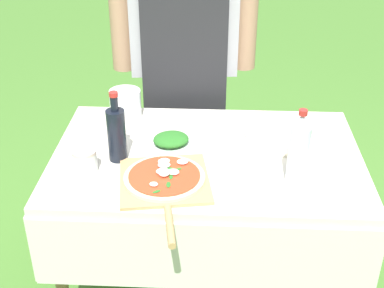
{
  "coord_description": "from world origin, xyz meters",
  "views": [
    {
      "loc": [
        0.03,
        -1.72,
        1.8
      ],
      "look_at": [
        -0.06,
        0.0,
        0.8
      ],
      "focal_mm": 50.0,
      "sensor_mm": 36.0,
      "label": 1
    }
  ],
  "objects_px": {
    "person_cook": "(184,36)",
    "plate_stack": "(276,136)",
    "sauce_jar": "(85,162)",
    "prep_table": "(207,176)",
    "herb_container": "(171,140)",
    "mixing_tub": "(125,104)",
    "oil_bottle": "(117,133)",
    "pizza_on_peel": "(165,180)",
    "water_bottle": "(299,149)"
  },
  "relations": [
    {
      "from": "plate_stack",
      "to": "mixing_tub",
      "type": "bearing_deg",
      "value": 164.61
    },
    {
      "from": "pizza_on_peel",
      "to": "herb_container",
      "type": "height_order",
      "value": "pizza_on_peel"
    },
    {
      "from": "oil_bottle",
      "to": "water_bottle",
      "type": "relative_size",
      "value": 0.97
    },
    {
      "from": "person_cook",
      "to": "plate_stack",
      "type": "bearing_deg",
      "value": 125.45
    },
    {
      "from": "oil_bottle",
      "to": "sauce_jar",
      "type": "bearing_deg",
      "value": -140.07
    },
    {
      "from": "water_bottle",
      "to": "herb_container",
      "type": "bearing_deg",
      "value": 152.8
    },
    {
      "from": "person_cook",
      "to": "sauce_jar",
      "type": "bearing_deg",
      "value": 62.6
    },
    {
      "from": "person_cook",
      "to": "mixing_tub",
      "type": "relative_size",
      "value": 13.22
    },
    {
      "from": "person_cook",
      "to": "water_bottle",
      "type": "height_order",
      "value": "person_cook"
    },
    {
      "from": "plate_stack",
      "to": "herb_container",
      "type": "bearing_deg",
      "value": -172.25
    },
    {
      "from": "mixing_tub",
      "to": "water_bottle",
      "type": "bearing_deg",
      "value": -34.7
    },
    {
      "from": "prep_table",
      "to": "oil_bottle",
      "type": "height_order",
      "value": "oil_bottle"
    },
    {
      "from": "water_bottle",
      "to": "pizza_on_peel",
      "type": "bearing_deg",
      "value": -176.07
    },
    {
      "from": "oil_bottle",
      "to": "water_bottle",
      "type": "distance_m",
      "value": 0.65
    },
    {
      "from": "water_bottle",
      "to": "mixing_tub",
      "type": "relative_size",
      "value": 2.12
    },
    {
      "from": "oil_bottle",
      "to": "prep_table",
      "type": "bearing_deg",
      "value": 9.41
    },
    {
      "from": "water_bottle",
      "to": "herb_container",
      "type": "distance_m",
      "value": 0.52
    },
    {
      "from": "oil_bottle",
      "to": "mixing_tub",
      "type": "height_order",
      "value": "oil_bottle"
    },
    {
      "from": "prep_table",
      "to": "sauce_jar",
      "type": "xyz_separation_m",
      "value": [
        -0.43,
        -0.14,
        0.14
      ]
    },
    {
      "from": "plate_stack",
      "to": "sauce_jar",
      "type": "height_order",
      "value": "sauce_jar"
    },
    {
      "from": "pizza_on_peel",
      "to": "plate_stack",
      "type": "bearing_deg",
      "value": 28.67
    },
    {
      "from": "oil_bottle",
      "to": "water_bottle",
      "type": "bearing_deg",
      "value": -10.71
    },
    {
      "from": "oil_bottle",
      "to": "sauce_jar",
      "type": "height_order",
      "value": "oil_bottle"
    },
    {
      "from": "water_bottle",
      "to": "oil_bottle",
      "type": "bearing_deg",
      "value": 169.29
    },
    {
      "from": "plate_stack",
      "to": "sauce_jar",
      "type": "xyz_separation_m",
      "value": [
        -0.7,
        -0.25,
        0.02
      ]
    },
    {
      "from": "person_cook",
      "to": "pizza_on_peel",
      "type": "height_order",
      "value": "person_cook"
    },
    {
      "from": "herb_container",
      "to": "sauce_jar",
      "type": "height_order",
      "value": "sauce_jar"
    },
    {
      "from": "mixing_tub",
      "to": "oil_bottle",
      "type": "bearing_deg",
      "value": -85.85
    },
    {
      "from": "mixing_tub",
      "to": "sauce_jar",
      "type": "relative_size",
      "value": 1.5
    },
    {
      "from": "prep_table",
      "to": "sauce_jar",
      "type": "height_order",
      "value": "sauce_jar"
    },
    {
      "from": "person_cook",
      "to": "water_bottle",
      "type": "bearing_deg",
      "value": 115.4
    },
    {
      "from": "herb_container",
      "to": "prep_table",
      "type": "bearing_deg",
      "value": -22.04
    },
    {
      "from": "oil_bottle",
      "to": "plate_stack",
      "type": "relative_size",
      "value": 1.03
    },
    {
      "from": "water_bottle",
      "to": "herb_container",
      "type": "xyz_separation_m",
      "value": [
        -0.45,
        0.23,
        -0.11
      ]
    },
    {
      "from": "pizza_on_peel",
      "to": "mixing_tub",
      "type": "height_order",
      "value": "mixing_tub"
    },
    {
      "from": "water_bottle",
      "to": "sauce_jar",
      "type": "bearing_deg",
      "value": 177.33
    },
    {
      "from": "prep_table",
      "to": "herb_container",
      "type": "height_order",
      "value": "herb_container"
    },
    {
      "from": "pizza_on_peel",
      "to": "sauce_jar",
      "type": "relative_size",
      "value": 5.91
    },
    {
      "from": "pizza_on_peel",
      "to": "herb_container",
      "type": "xyz_separation_m",
      "value": [
        -0.0,
        0.26,
        0.01
      ]
    },
    {
      "from": "mixing_tub",
      "to": "sauce_jar",
      "type": "height_order",
      "value": "mixing_tub"
    },
    {
      "from": "prep_table",
      "to": "plate_stack",
      "type": "bearing_deg",
      "value": 22.75
    },
    {
      "from": "pizza_on_peel",
      "to": "herb_container",
      "type": "bearing_deg",
      "value": 80.91
    },
    {
      "from": "plate_stack",
      "to": "oil_bottle",
      "type": "bearing_deg",
      "value": -164.35
    },
    {
      "from": "pizza_on_peel",
      "to": "plate_stack",
      "type": "xyz_separation_m",
      "value": [
        0.41,
        0.32,
        0.01
      ]
    },
    {
      "from": "person_cook",
      "to": "herb_container",
      "type": "distance_m",
      "value": 0.57
    },
    {
      "from": "plate_stack",
      "to": "prep_table",
      "type": "bearing_deg",
      "value": -157.25
    },
    {
      "from": "oil_bottle",
      "to": "water_bottle",
      "type": "height_order",
      "value": "water_bottle"
    },
    {
      "from": "water_bottle",
      "to": "sauce_jar",
      "type": "distance_m",
      "value": 0.74
    },
    {
      "from": "prep_table",
      "to": "herb_container",
      "type": "bearing_deg",
      "value": 157.96
    },
    {
      "from": "prep_table",
      "to": "plate_stack",
      "type": "height_order",
      "value": "plate_stack"
    }
  ]
}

